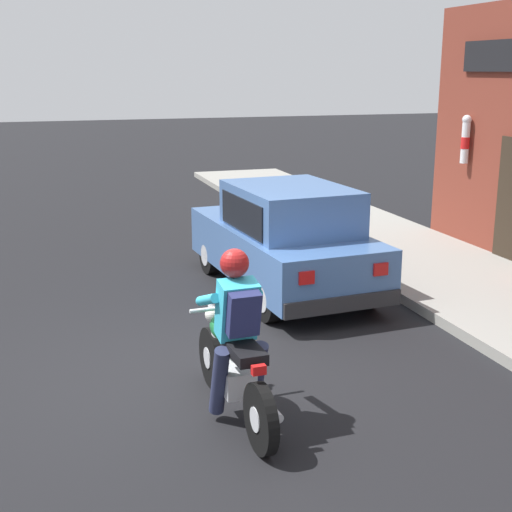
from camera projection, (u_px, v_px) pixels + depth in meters
The scene contains 4 objects.
ground_plane at pixel (175, 374), 7.56m from camera, with size 80.00×80.00×0.00m, color black.
sidewalk_curb at pixel (423, 262), 11.72m from camera, with size 2.60×22.00×0.14m, color gray.
motorcycle_with_rider at pixel (235, 349), 6.48m from camera, with size 0.56×2.02×1.62m.
car_hatchback at pixel (285, 240), 10.24m from camera, with size 1.88×3.88×1.57m.
Camera 1 is at (-1.32, -6.92, 3.14)m, focal length 50.00 mm.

